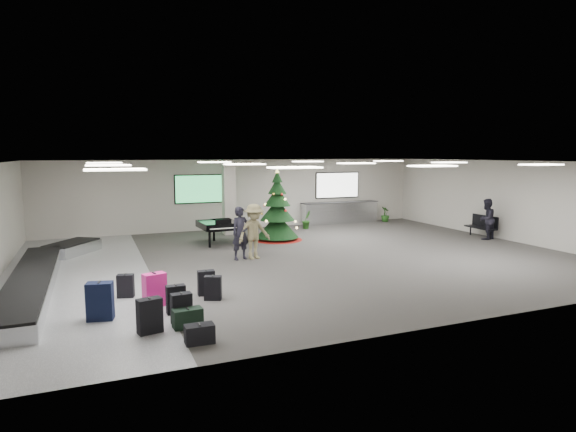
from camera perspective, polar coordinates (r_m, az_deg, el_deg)
name	(u,v)px	position (r m, az deg, el deg)	size (l,w,h in m)	color
ground	(303,257)	(16.23, 1.76, -4.94)	(18.00, 18.00, 0.00)	#3C3936
room_envelope	(285,187)	(16.37, -0.39, 3.42)	(18.02, 14.02, 3.21)	#B7B1A8
baggage_carousel	(42,274)	(14.82, -27.16, -6.11)	(2.28, 9.71, 0.43)	silver
service_counter	(340,212)	(24.22, 6.17, 0.42)	(4.05, 0.65, 1.08)	silver
suitcase_0	(181,309)	(10.24, -12.51, -10.66)	(0.43, 0.27, 0.66)	black
suitcase_1	(176,299)	(10.89, -13.14, -9.60)	(0.42, 0.23, 0.65)	black
pink_suitcase	(155,290)	(11.47, -15.53, -8.45)	(0.55, 0.41, 0.79)	#E01D80
suitcase_3	(206,283)	(12.13, -9.67, -7.80)	(0.42, 0.25, 0.63)	black
navy_suitcase	(100,301)	(10.92, -21.38, -9.39)	(0.58, 0.41, 0.83)	black
suitcase_5	(150,316)	(9.88, -16.08, -11.30)	(0.51, 0.35, 0.71)	black
green_duffel	(188,318)	(10.05, -11.81, -11.75)	(0.60, 0.34, 0.41)	black
suitcase_7	(213,288)	(11.72, -8.90, -8.42)	(0.45, 0.35, 0.60)	black
suitcase_8	(126,286)	(12.40, -18.69, -7.86)	(0.43, 0.32, 0.59)	black
black_duffel	(200,334)	(9.24, -10.45, -13.58)	(0.54, 0.30, 0.37)	black
christmas_tree	(277,215)	(19.38, -1.28, 0.06)	(2.03, 2.03, 2.90)	#670B09
grand_piano	(219,225)	(18.74, -8.19, -1.08)	(1.48, 1.85, 1.02)	black
bench	(482,225)	(21.68, 22.05, -0.98)	(0.52, 1.45, 0.91)	black
traveler_a	(241,233)	(15.85, -5.64, -2.04)	(0.64, 0.42, 1.75)	black
traveler_b	(254,232)	(15.90, -4.04, -1.86)	(1.18, 0.68, 1.83)	olive
traveler_bench	(486,219)	(21.08, 22.45, -0.35)	(0.81, 0.63, 1.67)	black
potted_plant_left	(306,220)	(22.34, 2.19, -0.45)	(0.46, 0.37, 0.84)	#1A3D13
potted_plant_right	(385,214)	(25.21, 11.45, 0.21)	(0.43, 0.43, 0.76)	#1A3D13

